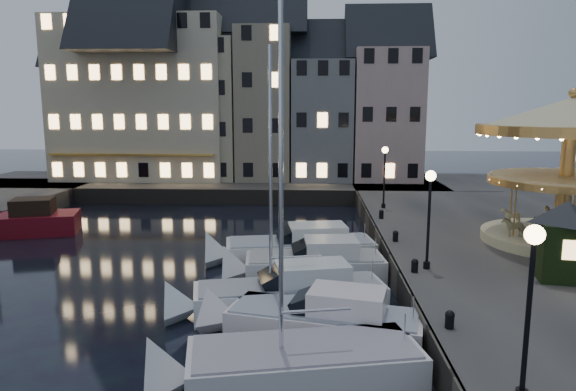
# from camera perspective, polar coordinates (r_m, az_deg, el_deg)

# --- Properties ---
(ground) EXTENTS (160.00, 160.00, 0.00)m
(ground) POSITION_cam_1_polar(r_m,az_deg,el_deg) (21.74, -3.73, -11.88)
(ground) COLOR black
(ground) RESTS_ON ground
(quay_east) EXTENTS (16.00, 56.00, 1.30)m
(quay_east) POSITION_cam_1_polar(r_m,az_deg,el_deg) (29.49, 26.05, -5.74)
(quay_east) COLOR #474442
(quay_east) RESTS_ON ground
(quay_north) EXTENTS (44.00, 12.00, 1.30)m
(quay_north) POSITION_cam_1_polar(r_m,az_deg,el_deg) (49.74, -9.29, 1.01)
(quay_north) COLOR #474442
(quay_north) RESTS_ON ground
(quaywall_e) EXTENTS (0.15, 44.00, 1.30)m
(quaywall_e) POSITION_cam_1_polar(r_m,az_deg,el_deg) (27.34, 10.38, -6.06)
(quaywall_e) COLOR #47423A
(quaywall_e) RESTS_ON ground
(quaywall_n) EXTENTS (48.00, 0.15, 1.30)m
(quaywall_n) POSITION_cam_1_polar(r_m,az_deg,el_deg) (43.53, -8.34, -0.17)
(quaywall_n) COLOR #47423A
(quaywall_n) RESTS_ON ground
(streetlamp_a) EXTENTS (0.44, 0.44, 4.17)m
(streetlamp_a) POSITION_cam_1_polar(r_m,az_deg,el_deg) (12.73, 25.32, -9.35)
(streetlamp_a) COLOR black
(streetlamp_a) RESTS_ON quay_east
(streetlamp_b) EXTENTS (0.44, 0.44, 4.17)m
(streetlamp_b) POSITION_cam_1_polar(r_m,az_deg,el_deg) (22.00, 15.44, -1.06)
(streetlamp_b) COLOR black
(streetlamp_b) RESTS_ON quay_east
(streetlamp_c) EXTENTS (0.44, 0.44, 4.17)m
(streetlamp_c) POSITION_cam_1_polar(r_m,az_deg,el_deg) (35.15, 10.68, 2.99)
(streetlamp_c) COLOR black
(streetlamp_c) RESTS_ON quay_east
(bollard_a) EXTENTS (0.30, 0.30, 0.57)m
(bollard_a) POSITION_cam_1_polar(r_m,az_deg,el_deg) (16.92, 17.53, -12.91)
(bollard_a) COLOR black
(bollard_a) RESTS_ON quay_east
(bollard_b) EXTENTS (0.30, 0.30, 0.57)m
(bollard_b) POSITION_cam_1_polar(r_m,az_deg,el_deg) (21.97, 13.90, -7.50)
(bollard_b) COLOR black
(bollard_b) RESTS_ON quay_east
(bollard_c) EXTENTS (0.30, 0.30, 0.57)m
(bollard_c) POSITION_cam_1_polar(r_m,az_deg,el_deg) (26.71, 11.86, -4.37)
(bollard_c) COLOR black
(bollard_c) RESTS_ON quay_east
(bollard_d) EXTENTS (0.30, 0.30, 0.57)m
(bollard_d) POSITION_cam_1_polar(r_m,az_deg,el_deg) (32.02, 10.33, -2.01)
(bollard_d) COLOR black
(bollard_d) RESTS_ON quay_east
(townhouse_na) EXTENTS (5.50, 8.00, 12.80)m
(townhouse_na) POSITION_cam_1_polar(r_m,az_deg,el_deg) (54.66, -21.06, 8.77)
(townhouse_na) COLOR gray
(townhouse_na) RESTS_ON quay_north
(townhouse_nb) EXTENTS (6.16, 8.00, 13.80)m
(townhouse_nb) POSITION_cam_1_polar(r_m,az_deg,el_deg) (52.72, -15.59, 9.59)
(townhouse_nb) COLOR gray
(townhouse_nb) RESTS_ON quay_north
(townhouse_nc) EXTENTS (6.82, 8.00, 14.80)m
(townhouse_nc) POSITION_cam_1_polar(r_m,az_deg,el_deg) (51.16, -9.06, 10.39)
(townhouse_nc) COLOR tan
(townhouse_nc) RESTS_ON quay_north
(townhouse_nd) EXTENTS (5.50, 8.00, 15.80)m
(townhouse_nd) POSITION_cam_1_polar(r_m,az_deg,el_deg) (50.33, -2.53, 11.08)
(townhouse_nd) COLOR gray
(townhouse_nd) RESTS_ON quay_north
(townhouse_ne) EXTENTS (6.16, 8.00, 12.80)m
(townhouse_ne) POSITION_cam_1_polar(r_m,az_deg,el_deg) (50.10, 3.78, 9.36)
(townhouse_ne) COLOR slate
(townhouse_ne) RESTS_ON quay_north
(townhouse_nf) EXTENTS (6.82, 8.00, 13.80)m
(townhouse_nf) POSITION_cam_1_polar(r_m,az_deg,el_deg) (50.57, 10.76, 9.79)
(townhouse_nf) COLOR #B69891
(townhouse_nf) RESTS_ON quay_north
(hotel_corner) EXTENTS (17.60, 9.00, 16.80)m
(hotel_corner) POSITION_cam_1_polar(r_m,az_deg,el_deg) (52.73, -15.61, 11.22)
(hotel_corner) COLOR beige
(hotel_corner) RESTS_ON quay_north
(motorboat_a) EXTENTS (7.92, 3.97, 13.12)m
(motorboat_a) POSITION_cam_1_polar(r_m,az_deg,el_deg) (15.72, -0.37, -18.54)
(motorboat_a) COLOR silver
(motorboat_a) RESTS_ON ground
(motorboat_b) EXTENTS (7.72, 3.77, 2.15)m
(motorboat_b) POSITION_cam_1_polar(r_m,az_deg,el_deg) (18.32, 2.70, -13.94)
(motorboat_b) COLOR silver
(motorboat_b) RESTS_ON ground
(motorboat_c) EXTENTS (8.59, 3.89, 11.38)m
(motorboat_c) POSITION_cam_1_polar(r_m,az_deg,el_deg) (20.59, -0.92, -11.10)
(motorboat_c) COLOR silver
(motorboat_c) RESTS_ON ground
(motorboat_d) EXTENTS (7.57, 3.12, 2.15)m
(motorboat_d) POSITION_cam_1_polar(r_m,az_deg,el_deg) (24.43, 1.98, -7.83)
(motorboat_d) COLOR silver
(motorboat_d) RESTS_ON ground
(motorboat_e) EXTENTS (8.88, 3.86, 2.15)m
(motorboat_e) POSITION_cam_1_polar(r_m,az_deg,el_deg) (27.18, 0.51, -6.01)
(motorboat_e) COLOR silver
(motorboat_e) RESTS_ON ground
(red_fishing_boat) EXTENTS (8.75, 5.04, 6.18)m
(red_fishing_boat) POSITION_cam_1_polar(r_m,az_deg,el_deg) (37.26, -28.31, -2.78)
(red_fishing_boat) COLOR maroon
(red_fishing_boat) RESTS_ON ground
(carousel) EXTENTS (8.75, 8.75, 7.65)m
(carousel) POSITION_cam_1_polar(r_m,az_deg,el_deg) (28.60, 28.81, 5.18)
(carousel) COLOR beige
(carousel) RESTS_ON quay_east
(ticket_kiosk) EXTENTS (3.04, 3.04, 3.56)m
(ticket_kiosk) POSITION_cam_1_polar(r_m,az_deg,el_deg) (22.81, 28.45, -3.05)
(ticket_kiosk) COLOR black
(ticket_kiosk) RESTS_ON quay_east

